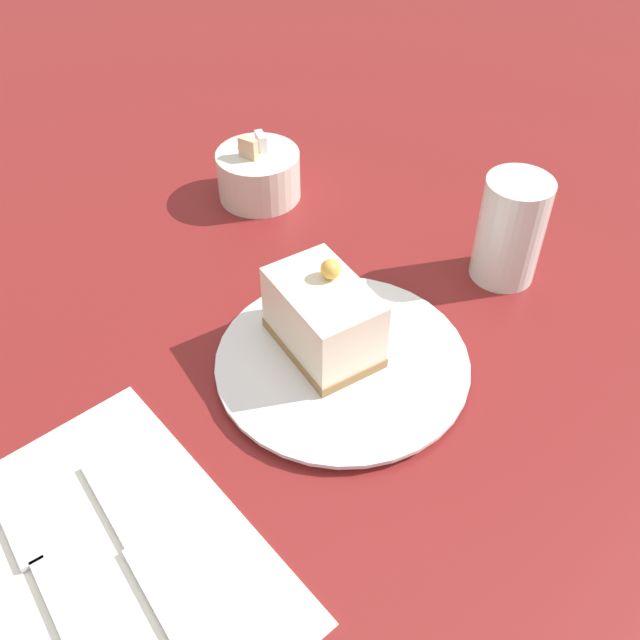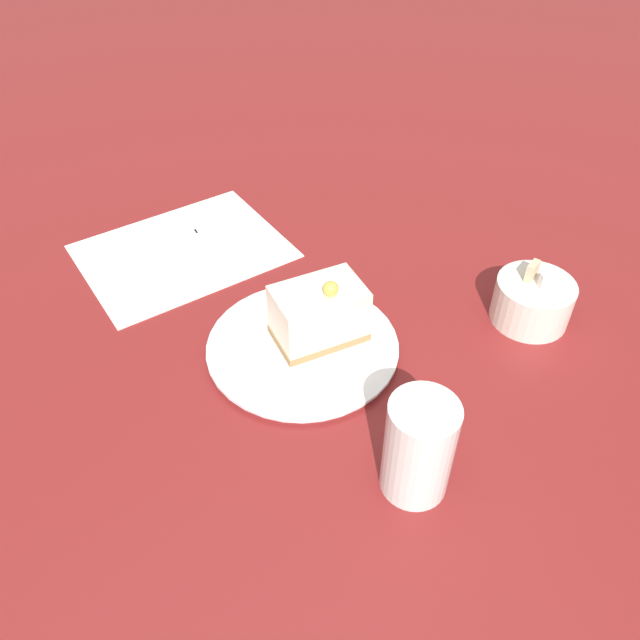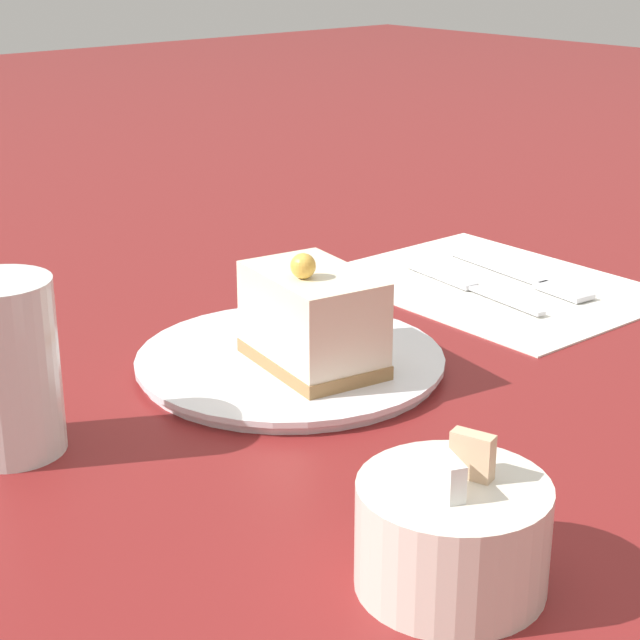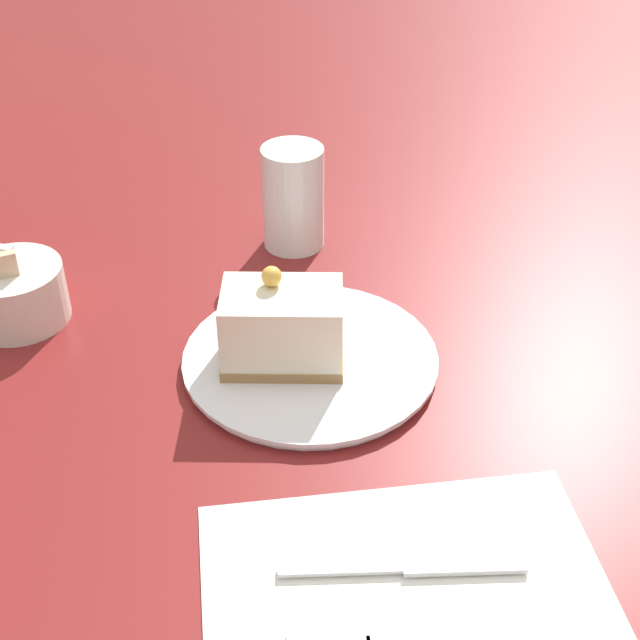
{
  "view_description": "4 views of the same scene",
  "coord_description": "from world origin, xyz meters",
  "px_view_note": "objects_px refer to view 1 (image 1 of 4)",
  "views": [
    {
      "loc": [
        -0.27,
        -0.32,
        0.45
      ],
      "look_at": [
        0.01,
        -0.01,
        0.05
      ],
      "focal_mm": 40.0,
      "sensor_mm": 36.0,
      "label": 1
    },
    {
      "loc": [
        0.43,
        -0.3,
        0.5
      ],
      "look_at": [
        0.03,
        -0.01,
        0.04
      ],
      "focal_mm": 35.0,
      "sensor_mm": 36.0,
      "label": 2
    },
    {
      "loc": [
        0.45,
        0.5,
        0.29
      ],
      "look_at": [
        0.01,
        -0.01,
        0.04
      ],
      "focal_mm": 60.0,
      "sensor_mm": 36.0,
      "label": 3
    },
    {
      "loc": [
        -0.56,
        0.05,
        0.47
      ],
      "look_at": [
        0.02,
        -0.04,
        0.04
      ],
      "focal_mm": 50.0,
      "sensor_mm": 36.0,
      "label": 4
    }
  ],
  "objects_px": {
    "fork": "(45,581)",
    "knife": "(141,564)",
    "cake_slice": "(323,317)",
    "plate": "(342,363)",
    "drinking_glass": "(510,230)",
    "sugar_bowl": "(259,174)"
  },
  "relations": [
    {
      "from": "plate",
      "to": "cake_slice",
      "type": "relative_size",
      "value": 1.98
    },
    {
      "from": "fork",
      "to": "sugar_bowl",
      "type": "distance_m",
      "value": 0.46
    },
    {
      "from": "plate",
      "to": "sugar_bowl",
      "type": "relative_size",
      "value": 2.39
    },
    {
      "from": "plate",
      "to": "drinking_glass",
      "type": "height_order",
      "value": "drinking_glass"
    },
    {
      "from": "cake_slice",
      "to": "plate",
      "type": "bearing_deg",
      "value": -77.8
    },
    {
      "from": "knife",
      "to": "sugar_bowl",
      "type": "relative_size",
      "value": 1.79
    },
    {
      "from": "knife",
      "to": "sugar_bowl",
      "type": "xyz_separation_m",
      "value": [
        0.33,
        0.29,
        0.02
      ]
    },
    {
      "from": "cake_slice",
      "to": "drinking_glass",
      "type": "height_order",
      "value": "drinking_glass"
    },
    {
      "from": "plate",
      "to": "fork",
      "type": "height_order",
      "value": "plate"
    },
    {
      "from": "plate",
      "to": "sugar_bowl",
      "type": "distance_m",
      "value": 0.27
    },
    {
      "from": "knife",
      "to": "drinking_glass",
      "type": "xyz_separation_m",
      "value": [
        0.42,
        0.03,
        0.05
      ]
    },
    {
      "from": "knife",
      "to": "drinking_glass",
      "type": "bearing_deg",
      "value": 10.75
    },
    {
      "from": "sugar_bowl",
      "to": "drinking_glass",
      "type": "bearing_deg",
      "value": -70.62
    },
    {
      "from": "cake_slice",
      "to": "fork",
      "type": "distance_m",
      "value": 0.28
    },
    {
      "from": "cake_slice",
      "to": "knife",
      "type": "xyz_separation_m",
      "value": [
        -0.22,
        -0.07,
        -0.04
      ]
    },
    {
      "from": "cake_slice",
      "to": "sugar_bowl",
      "type": "xyz_separation_m",
      "value": [
        0.11,
        0.23,
        -0.02
      ]
    },
    {
      "from": "fork",
      "to": "knife",
      "type": "relative_size",
      "value": 1.03
    },
    {
      "from": "sugar_bowl",
      "to": "fork",
      "type": "bearing_deg",
      "value": -145.82
    },
    {
      "from": "fork",
      "to": "sugar_bowl",
      "type": "relative_size",
      "value": 1.86
    },
    {
      "from": "plate",
      "to": "knife",
      "type": "distance_m",
      "value": 0.23
    },
    {
      "from": "plate",
      "to": "cake_slice",
      "type": "xyz_separation_m",
      "value": [
        -0.0,
        0.02,
        0.04
      ]
    },
    {
      "from": "fork",
      "to": "knife",
      "type": "height_order",
      "value": "same"
    }
  ]
}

